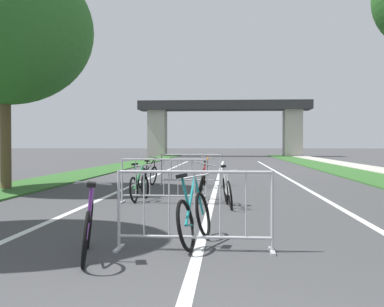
% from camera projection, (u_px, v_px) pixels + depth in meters
% --- Properties ---
extents(grass_verge_left, '(2.25, 62.81, 0.05)m').
position_uv_depth(grass_verge_left, '(115.00, 167.00, 28.30)').
color(grass_verge_left, '#2D5B26').
rests_on(grass_verge_left, ground).
extents(grass_verge_right, '(2.25, 62.81, 0.05)m').
position_uv_depth(grass_verge_right, '(330.00, 168.00, 27.38)').
color(grass_verge_right, '#2D5B26').
rests_on(grass_verge_right, ground).
extents(sidewalk_path_right, '(1.76, 62.81, 0.08)m').
position_uv_depth(sidewalk_path_right, '(366.00, 168.00, 27.23)').
color(sidewalk_path_right, '#ADA89E').
rests_on(sidewalk_path_right, ground).
extents(lane_stripe_center, '(0.14, 36.34, 0.01)m').
position_uv_depth(lane_stripe_center, '(219.00, 177.00, 20.33)').
color(lane_stripe_center, silver).
rests_on(lane_stripe_center, ground).
extents(lane_stripe_right_lane, '(0.14, 36.34, 0.01)m').
position_uv_depth(lane_stripe_right_lane, '(286.00, 177.00, 20.13)').
color(lane_stripe_right_lane, silver).
rests_on(lane_stripe_right_lane, ground).
extents(lane_stripe_left_lane, '(0.14, 36.34, 0.01)m').
position_uv_depth(lane_stripe_left_lane, '(153.00, 176.00, 20.54)').
color(lane_stripe_left_lane, silver).
rests_on(lane_stripe_left_lane, ground).
extents(overpass_bridge, '(19.13, 3.57, 6.20)m').
position_uv_depth(overpass_bridge, '(224.00, 117.00, 53.89)').
color(overpass_bridge, '#2D2D30').
rests_on(overpass_bridge, ground).
extents(tree_left_pine_near, '(5.27, 5.27, 7.06)m').
position_uv_depth(tree_left_pine_near, '(5.00, 30.00, 14.44)').
color(tree_left_pine_near, brown).
rests_on(tree_left_pine_near, ground).
extents(crowd_barrier_nearest, '(2.07, 0.46, 1.05)m').
position_uv_depth(crowd_barrier_nearest, '(195.00, 211.00, 6.24)').
color(crowd_barrier_nearest, '#ADADB2').
rests_on(crowd_barrier_nearest, ground).
extents(crowd_barrier_second, '(2.07, 0.49, 1.05)m').
position_uv_depth(crowd_barrier_second, '(164.00, 181.00, 11.25)').
color(crowd_barrier_second, '#ADADB2').
rests_on(crowd_barrier_second, ground).
extents(crowd_barrier_third, '(2.08, 0.55, 1.05)m').
position_uv_depth(crowd_barrier_third, '(191.00, 170.00, 16.15)').
color(crowd_barrier_third, '#ADADB2').
rests_on(crowd_barrier_third, ground).
extents(bicycle_green_0, '(0.53, 1.59, 0.93)m').
position_uv_depth(bicycle_green_0, '(139.00, 186.00, 11.88)').
color(bicycle_green_0, black).
rests_on(bicycle_green_0, ground).
extents(bicycle_white_1, '(0.45, 1.60, 0.93)m').
position_uv_depth(bicycle_white_1, '(227.00, 191.00, 10.58)').
color(bicycle_white_1, black).
rests_on(bicycle_white_1, ground).
extents(bicycle_black_2, '(0.64, 1.70, 0.97)m').
position_uv_depth(bicycle_black_2, '(148.00, 176.00, 15.68)').
color(bicycle_black_2, black).
rests_on(bicycle_black_2, ground).
extents(bicycle_orange_3, '(0.44, 1.66, 0.99)m').
position_uv_depth(bicycle_orange_3, '(204.00, 176.00, 15.53)').
color(bicycle_orange_3, black).
rests_on(bicycle_orange_3, ground).
extents(bicycle_teal_4, '(0.48, 1.69, 1.00)m').
position_uv_depth(bicycle_teal_4, '(194.00, 217.00, 6.67)').
color(bicycle_teal_4, black).
rests_on(bicycle_teal_4, ground).
extents(bicycle_purple_5, '(0.55, 1.68, 0.95)m').
position_uv_depth(bicycle_purple_5, '(88.00, 228.00, 5.86)').
color(bicycle_purple_5, black).
rests_on(bicycle_purple_5, ground).
extents(bicycle_red_6, '(0.53, 1.68, 0.99)m').
position_uv_depth(bicycle_red_6, '(201.00, 185.00, 11.78)').
color(bicycle_red_6, black).
rests_on(bicycle_red_6, ground).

